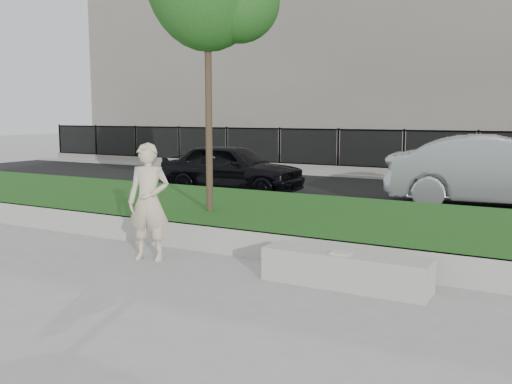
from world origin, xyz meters
The scene contains 12 objects.
ground centered at (0.00, 0.00, 0.00)m, with size 90.00×90.00×0.00m, color gray.
grass_bank centered at (0.00, 3.00, 0.20)m, with size 34.00×4.00×0.40m, color black.
grass_kerb centered at (0.00, 1.04, 0.20)m, with size 34.00×0.08×0.40m, color #A4A199.
street centered at (0.00, 8.50, 0.02)m, with size 34.00×7.00×0.04m, color black.
far_pavement centered at (0.00, 13.00, 0.06)m, with size 34.00×3.00×0.12m, color gray.
iron_fence centered at (0.00, 12.00, 0.54)m, with size 32.00×0.30×1.50m.
building_facade centered at (0.00, 20.00, 5.00)m, with size 34.00×10.00×10.00m, color slate.
stone_bench centered at (1.77, 0.40, 0.21)m, with size 2.04×0.51×0.42m, color #A4A199.
man centered at (-1.13, 0.25, 0.84)m, with size 0.61×0.40×1.68m, color beige.
book centered at (1.76, 0.29, 0.43)m, with size 0.24×0.17×0.03m, color beige.
car_dark centered at (-3.67, 6.62, 0.69)m, with size 1.54×3.82×1.30m, color black.
car_silver centered at (2.74, 7.38, 0.83)m, with size 1.67×4.80×1.58m, color #95969D.
Camera 1 is at (4.11, -6.00, 2.08)m, focal length 40.00 mm.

